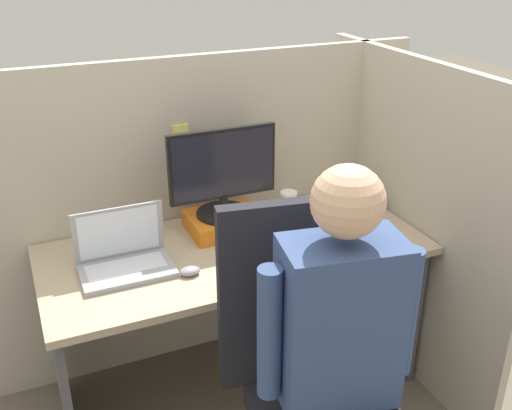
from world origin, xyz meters
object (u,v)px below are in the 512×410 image
Objects in this scene: paper_box at (224,222)px; office_chair at (310,377)px; laptop at (124,259)px; monitor at (223,172)px; coffee_mug at (288,203)px; carrot_toy at (339,243)px; person at (350,354)px; stapler at (370,202)px.

office_chair reaches higher than paper_box.
laptop is (-0.45, -0.15, 0.01)m from paper_box.
monitor reaches higher than coffee_mug.
monitor is 4.32× the size of coffee_mug.
carrot_toy is at bearing -44.00° from monitor.
paper_box is 0.48m from laptop.
person is at bearing -118.25° from carrot_toy.
stapler is at bearing 41.06° from carrot_toy.
paper_box is at bearing 18.91° from laptop.
office_chair is 0.27m from person.
carrot_toy is 0.71m from person.
person is at bearing -89.01° from monitor.
person is (0.47, -0.80, 0.01)m from laptop.
person is at bearing -59.92° from laptop.
carrot_toy is (0.35, -0.34, -0.23)m from monitor.
coffee_mug is (-0.04, 0.37, 0.03)m from carrot_toy.
coffee_mug is at bearing 68.54° from office_chair.
office_chair reaches higher than stapler.
person reaches higher than paper_box.
stapler is at bearing -11.99° from coffee_mug.
office_chair is at bearing -90.82° from monitor.
paper_box is at bearing -174.22° from coffee_mug.
office_chair is 0.91m from coffee_mug.
laptop reaches higher than coffee_mug.
stapler is 0.11× the size of person.
stapler is at bearing -4.15° from monitor.
stapler is 0.13× the size of office_chair.
paper_box is at bearing -90.00° from monitor.
monitor is (0.00, 0.00, 0.22)m from paper_box.
stapler is 1.34× the size of coffee_mug.
coffee_mug is at bearing 168.01° from stapler.
monitor is 3.22× the size of stapler.
paper_box is at bearing 136.22° from carrot_toy.
laptop is 0.30× the size of office_chair.
monitor is 0.34× the size of person.
paper_box is at bearing 176.07° from stapler.
laptop is 0.78m from coffee_mug.
carrot_toy is (0.80, -0.18, -0.02)m from laptop.
person is 1.03m from coffee_mug.
office_chair is at bearing -128.46° from carrot_toy.
paper_box is 2.84× the size of coffee_mug.
coffee_mug is (0.31, 0.03, -0.21)m from monitor.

